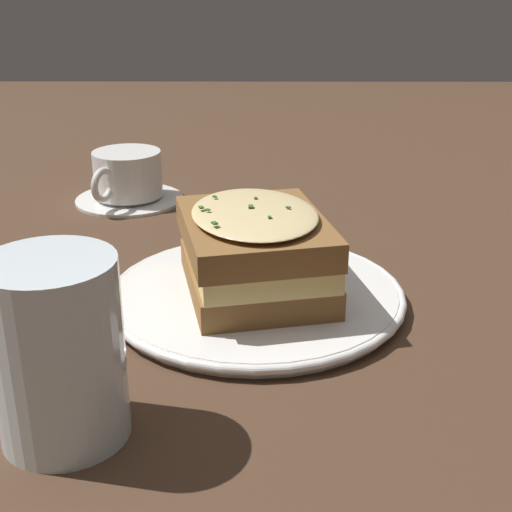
% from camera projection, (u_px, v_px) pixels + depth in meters
% --- Properties ---
extents(ground_plane, '(2.40, 2.40, 0.00)m').
position_uv_depth(ground_plane, '(269.00, 319.00, 0.58)').
color(ground_plane, '#473021').
extents(dinner_plate, '(0.25, 0.25, 0.01)m').
position_uv_depth(dinner_plate, '(256.00, 295.00, 0.60)').
color(dinner_plate, white).
rests_on(dinner_plate, ground_plane).
extents(sandwich, '(0.14, 0.17, 0.08)m').
position_uv_depth(sandwich, '(255.00, 250.00, 0.58)').
color(sandwich, brown).
rests_on(sandwich, dinner_plate).
extents(teacup_with_saucer, '(0.13, 0.13, 0.06)m').
position_uv_depth(teacup_with_saucer, '(127.00, 179.00, 0.85)').
color(teacup_with_saucer, white).
rests_on(teacup_with_saucer, ground_plane).
extents(water_glass, '(0.08, 0.08, 0.12)m').
position_uv_depth(water_glass, '(58.00, 351.00, 0.42)').
color(water_glass, silver).
rests_on(water_glass, ground_plane).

